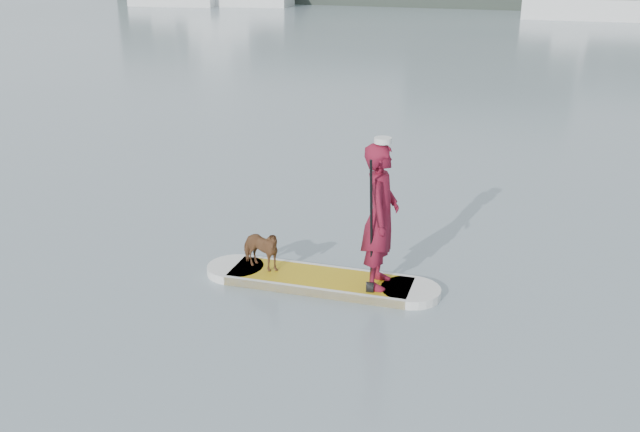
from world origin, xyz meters
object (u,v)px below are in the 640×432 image
at_px(paddler, 381,216).
at_px(dog, 260,249).
at_px(sailboat_d, 585,6).
at_px(paddleboard, 320,280).

xyz_separation_m(paddler, dog, (-1.67, -0.15, -0.67)).
bearing_deg(sailboat_d, paddler, -93.03).
relative_size(paddler, dog, 2.72).
bearing_deg(dog, paddler, -71.17).
bearing_deg(paddler, paddleboard, 85.95).
relative_size(paddleboard, dog, 4.63).
bearing_deg(sailboat_d, dog, -95.20).
height_order(paddleboard, dog, dog).
height_order(dog, sailboat_d, sailboat_d).
height_order(paddleboard, paddler, paddler).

